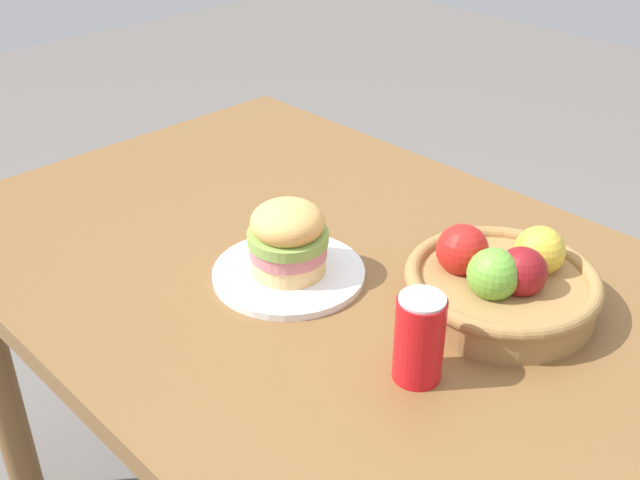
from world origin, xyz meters
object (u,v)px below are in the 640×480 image
Objects in this scene: sandwich at (288,238)px; soda_can at (419,338)px; fruit_basket at (501,282)px; plate at (289,273)px.

soda_can is (0.30, -0.04, -0.01)m from sandwich.
soda_can reaches higher than fruit_basket.
soda_can is 0.43× the size of fruit_basket.
soda_can is at bearing -7.49° from sandwich.
sandwich reaches higher than plate.
plate is 1.94× the size of soda_can.
fruit_basket is at bearing 94.50° from soda_can.
plate is 0.33m from fruit_basket.
sandwich is at bearing 172.51° from soda_can.
plate is at bearing 172.51° from soda_can.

